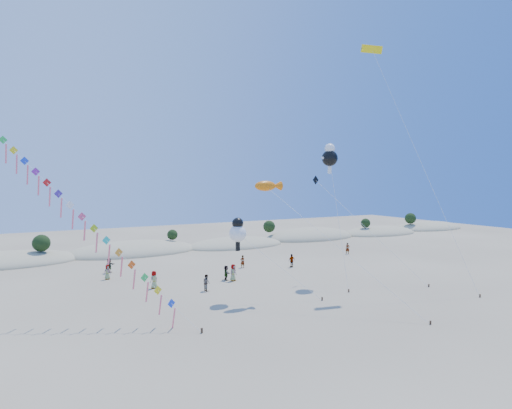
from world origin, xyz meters
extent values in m
plane|color=#85765C|center=(0.00, 0.00, 0.00)|extent=(160.00, 160.00, 0.00)
ellipsoid|color=tan|center=(-16.00, 44.60, 0.00)|extent=(17.60, 9.68, 3.00)
ellipsoid|color=#223312|center=(-16.00, 44.60, 0.83)|extent=(14.08, 6.34, 0.70)
ellipsoid|color=tan|center=(0.00, 45.30, 0.00)|extent=(19.00, 10.45, 3.40)
ellipsoid|color=#223312|center=(0.00, 45.30, 0.94)|extent=(15.20, 6.84, 0.76)
ellipsoid|color=tan|center=(16.00, 43.90, 0.00)|extent=(16.40, 9.02, 2.80)
ellipsoid|color=#223312|center=(16.00, 43.90, 0.77)|extent=(13.12, 5.90, 0.66)
ellipsoid|color=tan|center=(32.00, 45.70, 0.00)|extent=(18.00, 9.90, 3.80)
ellipsoid|color=#223312|center=(32.00, 45.70, 1.04)|extent=(14.40, 6.48, 0.72)
ellipsoid|color=tan|center=(48.00, 44.50, 0.00)|extent=(16.80, 9.24, 3.00)
ellipsoid|color=#223312|center=(48.00, 44.50, 0.83)|extent=(13.44, 6.05, 0.67)
ellipsoid|color=tan|center=(64.00, 45.90, 0.00)|extent=(17.60, 9.68, 3.20)
ellipsoid|color=#223312|center=(64.00, 45.90, 0.88)|extent=(14.08, 6.34, 0.70)
sphere|color=black|center=(-12.00, 43.40, 2.48)|extent=(2.20, 2.20, 2.20)
sphere|color=black|center=(6.00, 45.40, 2.24)|extent=(1.60, 1.60, 1.60)
sphere|color=black|center=(24.00, 46.80, 2.44)|extent=(2.10, 2.10, 2.10)
sphere|color=black|center=(44.00, 44.10, 2.32)|extent=(1.80, 1.80, 1.80)
sphere|color=black|center=(58.00, 45.60, 2.52)|extent=(2.30, 2.30, 2.30)
cube|color=#3F2D1E|center=(-3.34, 9.48, 0.17)|extent=(0.12, 0.12, 0.35)
cylinder|color=silver|center=(-11.47, 18.14, 9.44)|extent=(16.30, 17.35, 18.90)
cube|color=blue|center=(-4.94, 11.19, 1.87)|extent=(1.27, 0.50, 1.34)
cube|color=#F96985|center=(-4.76, 11.24, 0.77)|extent=(0.19, 0.45, 1.55)
cube|color=yellow|center=(-5.68, 11.98, 2.72)|extent=(1.27, 0.50, 1.34)
cube|color=#F96985|center=(-5.50, 12.03, 1.62)|extent=(0.19, 0.45, 1.55)
cube|color=green|center=(-6.41, 12.76, 3.57)|extent=(1.27, 0.50, 1.34)
cube|color=#F96985|center=(-6.23, 12.81, 2.47)|extent=(0.19, 0.45, 1.55)
cube|color=#F85514|center=(-7.14, 13.54, 4.42)|extent=(1.27, 0.50, 1.34)
cube|color=#F96985|center=(-6.96, 13.59, 3.32)|extent=(0.19, 0.45, 1.55)
cube|color=orange|center=(-7.88, 14.32, 5.27)|extent=(1.27, 0.50, 1.34)
cube|color=#F96985|center=(-7.70, 14.37, 4.17)|extent=(0.19, 0.45, 1.55)
cube|color=#1AC4B3|center=(-8.61, 15.10, 6.12)|extent=(1.27, 0.50, 1.34)
cube|color=#F96985|center=(-8.43, 15.15, 5.02)|extent=(0.19, 0.45, 1.55)
cube|color=#9DC317|center=(-9.34, 15.88, 6.97)|extent=(1.27, 0.50, 1.34)
cube|color=#F96985|center=(-9.16, 15.93, 5.87)|extent=(0.19, 0.45, 1.55)
cube|color=#EE4B78|center=(-10.08, 16.66, 7.82)|extent=(1.27, 0.50, 1.34)
cube|color=#F96985|center=(-9.90, 16.71, 6.72)|extent=(0.19, 0.45, 1.55)
cube|color=white|center=(-10.81, 17.44, 8.67)|extent=(1.27, 0.50, 1.34)
cube|color=#F96985|center=(-10.63, 17.49, 7.57)|extent=(0.19, 0.45, 1.55)
cube|color=#4A28A1|center=(-11.54, 18.22, 9.52)|extent=(1.27, 0.50, 1.34)
cube|color=#F96985|center=(-11.36, 18.27, 8.42)|extent=(0.19, 0.45, 1.55)
cube|color=red|center=(-12.28, 19.00, 10.37)|extent=(1.27, 0.50, 1.34)
cube|color=#F96985|center=(-12.10, 19.05, 9.27)|extent=(0.19, 0.45, 1.55)
cube|color=purple|center=(-13.01, 19.78, 11.22)|extent=(1.27, 0.50, 1.34)
cube|color=#F96985|center=(-12.83, 19.83, 10.12)|extent=(0.19, 0.45, 1.55)
cube|color=blue|center=(-13.74, 20.56, 12.08)|extent=(1.27, 0.50, 1.34)
cube|color=#F96985|center=(-13.56, 20.61, 10.98)|extent=(0.19, 0.45, 1.55)
cube|color=yellow|center=(-14.48, 21.34, 12.93)|extent=(1.27, 0.50, 1.34)
cube|color=#F96985|center=(-14.30, 21.39, 11.83)|extent=(0.19, 0.45, 1.55)
cube|color=green|center=(-15.21, 22.12, 13.78)|extent=(1.27, 0.50, 1.34)
cube|color=#F96985|center=(-15.03, 22.17, 12.68)|extent=(0.19, 0.45, 1.55)
cube|color=#3F2D1E|center=(11.96, 3.06, 0.15)|extent=(0.10, 0.10, 0.30)
cylinder|color=silver|center=(8.56, 9.24, 5.02)|extent=(6.85, 12.39, 10.06)
ellipsoid|color=orange|center=(5.15, 15.42, 10.05)|extent=(2.11, 0.93, 0.93)
cone|color=orange|center=(6.33, 15.42, 10.05)|extent=(0.84, 0.84, 0.84)
cube|color=#3F2D1E|center=(8.90, 11.93, 0.15)|extent=(0.10, 0.10, 0.30)
cylinder|color=silver|center=(5.77, 13.94, 2.93)|extent=(6.29, 4.05, 5.88)
sphere|color=white|center=(2.63, 15.95, 5.86)|extent=(1.51, 1.51, 1.51)
sphere|color=black|center=(2.63, 15.95, 6.76)|extent=(1.01, 1.01, 1.01)
cube|color=black|center=(2.63, 15.95, 4.70)|extent=(0.35, 0.18, 0.80)
cube|color=#3F2D1E|center=(12.81, 12.95, 0.15)|extent=(0.10, 0.10, 0.30)
cylinder|color=silver|center=(13.73, 15.63, 6.44)|extent=(1.88, 5.39, 12.89)
sphere|color=black|center=(14.65, 18.31, 12.88)|extent=(1.68, 1.68, 1.68)
sphere|color=white|center=(14.65, 18.31, 13.89)|extent=(1.10, 1.10, 1.10)
cube|color=white|center=(14.65, 18.31, 11.64)|extent=(0.35, 0.18, 0.80)
cube|color=white|center=(13.95, 18.31, 12.88)|extent=(0.60, 0.15, 0.25)
cube|color=white|center=(15.35, 18.31, 12.88)|extent=(0.60, 0.15, 0.25)
cube|color=#3F2D1E|center=(21.98, 5.87, 0.15)|extent=(0.10, 0.10, 0.30)
cylinder|color=silver|center=(20.03, 10.89, 12.03)|extent=(3.93, 10.08, 24.07)
cube|color=yellow|center=(18.08, 15.92, 24.06)|extent=(2.36, 0.96, 0.83)
cube|color=black|center=(18.08, 15.94, 24.06)|extent=(2.28, 0.58, 0.19)
cube|color=#3F2D1E|center=(21.08, 10.66, 0.15)|extent=(0.10, 0.10, 0.30)
cylinder|color=silver|center=(17.49, 15.20, 5.29)|extent=(7.21, 9.09, 10.60)
cube|color=black|center=(13.90, 19.73, 10.59)|extent=(0.95, 0.28, 0.98)
imported|color=slate|center=(1.22, 19.85, 0.79)|extent=(0.68, 0.83, 1.59)
imported|color=slate|center=(-2.91, 23.21, 0.86)|extent=(0.99, 0.85, 1.72)
imported|color=slate|center=(5.22, 22.32, 0.88)|extent=(1.02, 0.88, 1.76)
imported|color=slate|center=(4.70, 22.91, 0.78)|extent=(0.67, 1.50, 1.56)
imported|color=slate|center=(9.14, 27.88, 0.76)|extent=(0.56, 0.38, 1.52)
imported|color=slate|center=(-6.23, 29.36, 0.78)|extent=(0.88, 0.71, 1.56)
imported|color=slate|center=(14.56, 25.31, 0.80)|extent=(0.96, 0.45, 1.60)
imported|color=slate|center=(26.76, 29.28, 0.79)|extent=(0.69, 0.61, 1.59)
imported|color=slate|center=(-5.47, 32.69, 0.84)|extent=(1.43, 1.46, 1.67)
camera|label=1|loc=(-13.95, -17.72, 10.53)|focal=30.00mm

